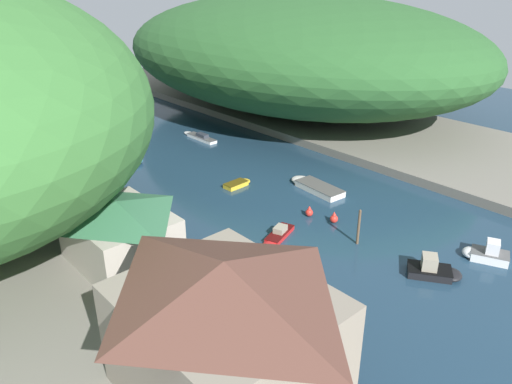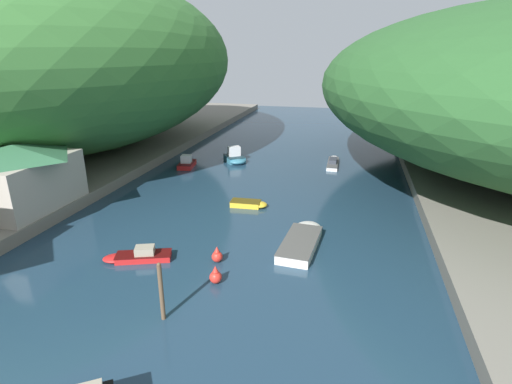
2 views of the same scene
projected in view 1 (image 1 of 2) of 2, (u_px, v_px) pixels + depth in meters
name	position (u px, v px, depth m)	size (l,w,h in m)	color
water_surface	(251.00, 191.00, 50.12)	(130.00, 130.00, 0.00)	#1E384C
right_bank	(392.00, 135.00, 64.81)	(22.00, 120.00, 0.96)	slate
hillside_right	(296.00, 50.00, 74.61)	(43.06, 60.28, 16.19)	#285628
waterfront_building	(226.00, 328.00, 23.84)	(9.10, 10.56, 7.70)	gray
boathouse_shed	(120.00, 231.00, 35.44)	(6.53, 8.33, 4.88)	#B2A899
boat_near_quay	(199.00, 137.00, 65.00)	(1.24, 6.24, 0.84)	white
boat_white_cruiser	(128.00, 159.00, 56.84)	(3.48, 3.88, 1.77)	teal
boat_far_right_bank	(102.00, 178.00, 52.00)	(2.09, 4.01, 1.39)	red
boat_yellow_tender	(278.00, 235.00, 41.32)	(4.36, 2.55, 0.88)	red
boat_mid_channel	(435.00, 270.00, 36.28)	(3.63, 4.17, 1.62)	black
boat_far_upstream	(239.00, 184.00, 51.18)	(3.13, 1.38, 0.48)	gold
boat_navy_launch	(314.00, 186.00, 50.42)	(2.54, 6.57, 0.64)	silver
boat_moored_right	(486.00, 253.00, 38.30)	(2.80, 3.70, 1.68)	white
mooring_post_middle	(359.00, 227.00, 40.00)	(0.22, 0.22, 3.10)	brown
channel_buoy_near	(309.00, 212.00, 44.94)	(0.69, 0.69, 1.03)	red
channel_buoy_far	(334.00, 218.00, 43.81)	(0.71, 0.71, 1.07)	red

